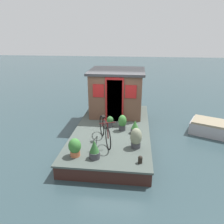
{
  "coord_description": "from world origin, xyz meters",
  "views": [
    {
      "loc": [
        -7.51,
        -0.85,
        3.9
      ],
      "look_at": [
        -0.2,
        0.0,
        1.18
      ],
      "focal_mm": 34.78,
      "sensor_mm": 36.0,
      "label": 1
    }
  ],
  "objects_px": {
    "potted_plant_thyme": "(75,147)",
    "potted_plant_succulent": "(94,150)",
    "houseboat_cabin": "(117,92)",
    "potted_plant_rosemary": "(136,138)",
    "mooring_bollard": "(140,159)",
    "bicycle": "(105,131)",
    "potted_plant_ivy": "(135,127)",
    "potted_plant_sage": "(122,123)",
    "potted_plant_fern": "(110,121)"
  },
  "relations": [
    {
      "from": "potted_plant_succulent",
      "to": "mooring_bollard",
      "type": "relative_size",
      "value": 2.6
    },
    {
      "from": "mooring_bollard",
      "to": "potted_plant_rosemary",
      "type": "bearing_deg",
      "value": 8.93
    },
    {
      "from": "potted_plant_fern",
      "to": "potted_plant_sage",
      "type": "distance_m",
      "value": 0.54
    },
    {
      "from": "bicycle",
      "to": "potted_plant_ivy",
      "type": "relative_size",
      "value": 3.26
    },
    {
      "from": "potted_plant_ivy",
      "to": "potted_plant_succulent",
      "type": "height_order",
      "value": "potted_plant_succulent"
    },
    {
      "from": "potted_plant_fern",
      "to": "mooring_bollard",
      "type": "relative_size",
      "value": 1.99
    },
    {
      "from": "bicycle",
      "to": "potted_plant_rosemary",
      "type": "relative_size",
      "value": 2.44
    },
    {
      "from": "potted_plant_sage",
      "to": "potted_plant_rosemary",
      "type": "relative_size",
      "value": 0.91
    },
    {
      "from": "potted_plant_sage",
      "to": "mooring_bollard",
      "type": "bearing_deg",
      "value": -162.71
    },
    {
      "from": "potted_plant_rosemary",
      "to": "potted_plant_fern",
      "type": "bearing_deg",
      "value": 34.57
    },
    {
      "from": "potted_plant_thyme",
      "to": "mooring_bollard",
      "type": "distance_m",
      "value": 1.91
    },
    {
      "from": "houseboat_cabin",
      "to": "potted_plant_rosemary",
      "type": "height_order",
      "value": "houseboat_cabin"
    },
    {
      "from": "bicycle",
      "to": "potted_plant_succulent",
      "type": "bearing_deg",
      "value": 171.95
    },
    {
      "from": "potted_plant_rosemary",
      "to": "potted_plant_succulent",
      "type": "bearing_deg",
      "value": 123.04
    },
    {
      "from": "houseboat_cabin",
      "to": "potted_plant_fern",
      "type": "xyz_separation_m",
      "value": [
        -1.6,
        0.1,
        -0.73
      ]
    },
    {
      "from": "potted_plant_rosemary",
      "to": "potted_plant_thyme",
      "type": "bearing_deg",
      "value": 111.8
    },
    {
      "from": "potted_plant_fern",
      "to": "potted_plant_sage",
      "type": "relative_size",
      "value": 0.73
    },
    {
      "from": "potted_plant_fern",
      "to": "potted_plant_sage",
      "type": "bearing_deg",
      "value": -115.11
    },
    {
      "from": "potted_plant_ivy",
      "to": "potted_plant_succulent",
      "type": "xyz_separation_m",
      "value": [
        -1.78,
        1.12,
        0.04
      ]
    },
    {
      "from": "potted_plant_fern",
      "to": "mooring_bollard",
      "type": "height_order",
      "value": "potted_plant_fern"
    },
    {
      "from": "potted_plant_fern",
      "to": "mooring_bollard",
      "type": "distance_m",
      "value": 2.57
    },
    {
      "from": "houseboat_cabin",
      "to": "potted_plant_sage",
      "type": "xyz_separation_m",
      "value": [
        -1.83,
        -0.38,
        -0.66
      ]
    },
    {
      "from": "bicycle",
      "to": "potted_plant_rosemary",
      "type": "distance_m",
      "value": 1.06
    },
    {
      "from": "bicycle",
      "to": "potted_plant_sage",
      "type": "distance_m",
      "value": 1.07
    },
    {
      "from": "bicycle",
      "to": "potted_plant_fern",
      "type": "xyz_separation_m",
      "value": [
        1.17,
        -0.03,
        -0.15
      ]
    },
    {
      "from": "potted_plant_ivy",
      "to": "potted_plant_rosemary",
      "type": "height_order",
      "value": "potted_plant_rosemary"
    },
    {
      "from": "bicycle",
      "to": "potted_plant_fern",
      "type": "distance_m",
      "value": 1.18
    },
    {
      "from": "potted_plant_thyme",
      "to": "potted_plant_ivy",
      "type": "bearing_deg",
      "value": -44.76
    },
    {
      "from": "houseboat_cabin",
      "to": "potted_plant_sage",
      "type": "distance_m",
      "value": 1.98
    },
    {
      "from": "potted_plant_ivy",
      "to": "potted_plant_thyme",
      "type": "height_order",
      "value": "potted_plant_thyme"
    },
    {
      "from": "potted_plant_fern",
      "to": "houseboat_cabin",
      "type": "bearing_deg",
      "value": -3.59
    },
    {
      "from": "potted_plant_fern",
      "to": "potted_plant_succulent",
      "type": "bearing_deg",
      "value": 175.49
    },
    {
      "from": "potted_plant_sage",
      "to": "mooring_bollard",
      "type": "xyz_separation_m",
      "value": [
        -2.08,
        -0.65,
        -0.19
      ]
    },
    {
      "from": "potted_plant_thyme",
      "to": "mooring_bollard",
      "type": "relative_size",
      "value": 2.53
    },
    {
      "from": "potted_plant_ivy",
      "to": "mooring_bollard",
      "type": "distance_m",
      "value": 1.89
    },
    {
      "from": "potted_plant_thyme",
      "to": "potted_plant_succulent",
      "type": "height_order",
      "value": "potted_plant_succulent"
    },
    {
      "from": "bicycle",
      "to": "potted_plant_ivy",
      "type": "height_order",
      "value": "bicycle"
    },
    {
      "from": "potted_plant_ivy",
      "to": "potted_plant_sage",
      "type": "bearing_deg",
      "value": 67.27
    },
    {
      "from": "houseboat_cabin",
      "to": "potted_plant_succulent",
      "type": "xyz_separation_m",
      "value": [
        -3.81,
        0.27,
        -0.7
      ]
    },
    {
      "from": "potted_plant_sage",
      "to": "potted_plant_succulent",
      "type": "distance_m",
      "value": 2.08
    },
    {
      "from": "potted_plant_ivy",
      "to": "potted_plant_sage",
      "type": "distance_m",
      "value": 0.51
    },
    {
      "from": "houseboat_cabin",
      "to": "potted_plant_ivy",
      "type": "distance_m",
      "value": 2.31
    },
    {
      "from": "mooring_bollard",
      "to": "potted_plant_sage",
      "type": "bearing_deg",
      "value": 17.29
    },
    {
      "from": "bicycle",
      "to": "potted_plant_succulent",
      "type": "xyz_separation_m",
      "value": [
        -1.04,
        0.15,
        -0.12
      ]
    },
    {
      "from": "potted_plant_thyme",
      "to": "potted_plant_fern",
      "type": "bearing_deg",
      "value": -19.55
    },
    {
      "from": "potted_plant_fern",
      "to": "potted_plant_succulent",
      "type": "distance_m",
      "value": 2.21
    },
    {
      "from": "potted_plant_fern",
      "to": "bicycle",
      "type": "bearing_deg",
      "value": 178.66
    },
    {
      "from": "potted_plant_sage",
      "to": "potted_plant_thyme",
      "type": "xyz_separation_m",
      "value": [
        -1.92,
        1.25,
        -0.03
      ]
    },
    {
      "from": "potted_plant_sage",
      "to": "potted_plant_succulent",
      "type": "xyz_separation_m",
      "value": [
        -1.98,
        0.66,
        -0.04
      ]
    },
    {
      "from": "potted_plant_thyme",
      "to": "potted_plant_succulent",
      "type": "bearing_deg",
      "value": -95.61
    }
  ]
}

